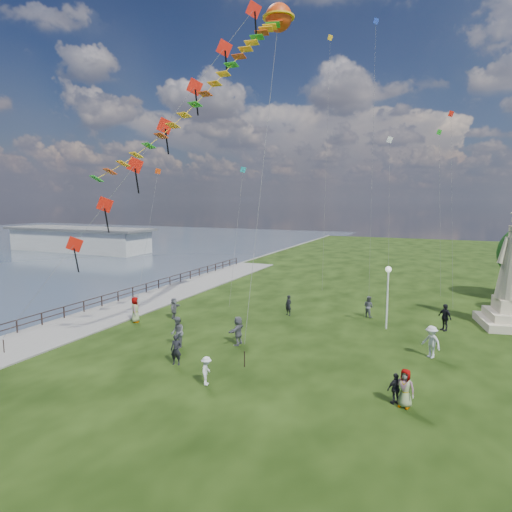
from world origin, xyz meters
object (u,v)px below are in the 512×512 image
at_px(person_4, 405,388).
at_px(person_5, 174,308).
at_px(serpent_kite, 276,21).
at_px(person_1, 178,332).
at_px(person_9, 445,317).
at_px(person_2, 206,371).
at_px(person_7, 368,307).
at_px(person_3, 396,389).
at_px(pier_pavilion, 79,239).
at_px(person_11, 238,331).
at_px(person_10, 135,310).
at_px(person_0, 176,350).
at_px(person_6, 288,305).
at_px(person_8, 431,342).
at_px(lamppost, 388,284).

relative_size(person_4, person_5, 1.08).
bearing_deg(serpent_kite, person_1, -119.98).
distance_m(person_9, serpent_kite, 23.37).
distance_m(person_2, person_7, 16.78).
height_order(person_1, person_3, person_1).
height_order(pier_pavilion, person_11, pier_pavilion).
bearing_deg(person_7, person_9, -166.83).
bearing_deg(pier_pavilion, person_9, -23.61).
relative_size(pier_pavilion, person_10, 15.65).
distance_m(person_1, person_11, 3.79).
distance_m(pier_pavilion, person_3, 72.69).
xyz_separation_m(person_9, person_11, (-12.03, -8.48, -0.04)).
height_order(pier_pavilion, person_10, pier_pavilion).
relative_size(person_0, person_4, 0.98).
bearing_deg(person_6, person_5, -127.41).
height_order(person_4, person_6, person_4).
height_order(person_7, person_8, person_8).
relative_size(lamppost, person_5, 2.79).
relative_size(person_1, serpent_kite, 0.09).
height_order(person_5, person_10, person_10).
distance_m(person_0, person_8, 14.73).
height_order(pier_pavilion, person_0, pier_pavilion).
xyz_separation_m(pier_pavilion, person_5, (43.33, -32.35, -1.03)).
height_order(lamppost, person_3, lamppost).
bearing_deg(person_6, person_8, -3.23).
height_order(person_4, person_9, person_9).
xyz_separation_m(person_9, serpent_kite, (-11.38, -3.82, 20.05)).
bearing_deg(person_9, person_8, -49.97).
height_order(person_3, person_4, person_4).
height_order(person_4, person_10, person_10).
bearing_deg(person_4, person_7, 119.33).
bearing_deg(serpent_kite, person_5, -171.59).
relative_size(person_11, serpent_kite, 0.08).
distance_m(person_6, person_7, 6.26).
xyz_separation_m(person_3, person_4, (0.40, -0.13, 0.15)).
bearing_deg(person_3, person_1, -49.63).
bearing_deg(person_1, pier_pavilion, -171.67).
relative_size(person_2, person_4, 0.82).
distance_m(person_3, serpent_kite, 24.08).
bearing_deg(person_2, person_0, 45.26).
bearing_deg(person_4, person_1, -175.88).
relative_size(person_8, person_10, 0.99).
distance_m(person_5, person_7, 15.20).
bearing_deg(person_4, lamppost, 114.82).
distance_m(person_1, person_2, 5.90).
xyz_separation_m(person_2, person_6, (-0.54, 13.85, 0.09)).
xyz_separation_m(person_2, person_3, (8.85, 1.66, 0.00)).
relative_size(person_2, person_5, 0.89).
bearing_deg(person_4, person_2, -156.40).
distance_m(person_3, person_5, 18.94).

